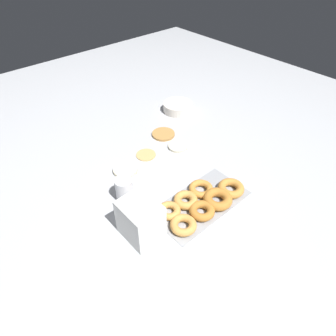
{
  "coord_description": "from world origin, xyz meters",
  "views": [
    {
      "loc": [
        -0.66,
        -0.82,
        0.89
      ],
      "look_at": [
        -0.01,
        -0.09,
        0.04
      ],
      "focal_mm": 32.0,
      "sensor_mm": 36.0,
      "label": 1
    }
  ],
  "objects_px": {
    "pancake_3": "(146,155)",
    "paper_cup": "(124,190)",
    "batter_bowl": "(178,107)",
    "pancake_0": "(126,170)",
    "pancake_1": "(163,134)",
    "donut_tray": "(203,202)",
    "container_stack": "(140,220)",
    "pancake_2": "(178,146)"
  },
  "relations": [
    {
      "from": "pancake_1",
      "to": "batter_bowl",
      "type": "bearing_deg",
      "value": 30.41
    },
    {
      "from": "pancake_1",
      "to": "donut_tray",
      "type": "bearing_deg",
      "value": -113.24
    },
    {
      "from": "pancake_3",
      "to": "paper_cup",
      "type": "height_order",
      "value": "paper_cup"
    },
    {
      "from": "pancake_2",
      "to": "batter_bowl",
      "type": "height_order",
      "value": "batter_bowl"
    },
    {
      "from": "pancake_0",
      "to": "donut_tray",
      "type": "bearing_deg",
      "value": -73.41
    },
    {
      "from": "pancake_0",
      "to": "batter_bowl",
      "type": "distance_m",
      "value": 0.58
    },
    {
      "from": "pancake_1",
      "to": "pancake_3",
      "type": "distance_m",
      "value": 0.19
    },
    {
      "from": "pancake_2",
      "to": "batter_bowl",
      "type": "distance_m",
      "value": 0.35
    },
    {
      "from": "pancake_3",
      "to": "container_stack",
      "type": "bearing_deg",
      "value": -130.09
    },
    {
      "from": "pancake_0",
      "to": "container_stack",
      "type": "distance_m",
      "value": 0.36
    },
    {
      "from": "pancake_1",
      "to": "batter_bowl",
      "type": "relative_size",
      "value": 0.7
    },
    {
      "from": "pancake_2",
      "to": "pancake_3",
      "type": "bearing_deg",
      "value": 160.44
    },
    {
      "from": "pancake_0",
      "to": "pancake_2",
      "type": "bearing_deg",
      "value": -5.17
    },
    {
      "from": "donut_tray",
      "to": "pancake_1",
      "type": "bearing_deg",
      "value": 66.76
    },
    {
      "from": "batter_bowl",
      "to": "donut_tray",
      "type": "bearing_deg",
      "value": -125.32
    },
    {
      "from": "pancake_1",
      "to": "pancake_3",
      "type": "xyz_separation_m",
      "value": [
        -0.17,
        -0.07,
        -0.0
      ]
    },
    {
      "from": "pancake_1",
      "to": "pancake_2",
      "type": "relative_size",
      "value": 1.24
    },
    {
      "from": "pancake_2",
      "to": "container_stack",
      "type": "bearing_deg",
      "value": -147.11
    },
    {
      "from": "pancake_0",
      "to": "paper_cup",
      "type": "bearing_deg",
      "value": -125.63
    },
    {
      "from": "paper_cup",
      "to": "pancake_1",
      "type": "bearing_deg",
      "value": 30.23
    },
    {
      "from": "pancake_2",
      "to": "batter_bowl",
      "type": "bearing_deg",
      "value": 47.24
    },
    {
      "from": "pancake_0",
      "to": "pancake_1",
      "type": "height_order",
      "value": "pancake_0"
    },
    {
      "from": "pancake_3",
      "to": "container_stack",
      "type": "xyz_separation_m",
      "value": [
        -0.29,
        -0.35,
        0.07
      ]
    },
    {
      "from": "pancake_0",
      "to": "paper_cup",
      "type": "height_order",
      "value": "paper_cup"
    },
    {
      "from": "donut_tray",
      "to": "batter_bowl",
      "type": "xyz_separation_m",
      "value": [
        0.43,
        0.6,
        0.01
      ]
    },
    {
      "from": "donut_tray",
      "to": "paper_cup",
      "type": "relative_size",
      "value": 3.85
    },
    {
      "from": "pancake_2",
      "to": "donut_tray",
      "type": "xyz_separation_m",
      "value": [
        -0.19,
        -0.34,
        0.01
      ]
    },
    {
      "from": "batter_bowl",
      "to": "container_stack",
      "type": "relative_size",
      "value": 1.11
    },
    {
      "from": "pancake_3",
      "to": "batter_bowl",
      "type": "bearing_deg",
      "value": 27.11
    },
    {
      "from": "batter_bowl",
      "to": "pancake_3",
      "type": "bearing_deg",
      "value": -152.89
    },
    {
      "from": "pancake_0",
      "to": "container_stack",
      "type": "relative_size",
      "value": 0.72
    },
    {
      "from": "pancake_1",
      "to": "batter_bowl",
      "type": "distance_m",
      "value": 0.26
    },
    {
      "from": "donut_tray",
      "to": "pancake_2",
      "type": "bearing_deg",
      "value": 61.46
    },
    {
      "from": "pancake_0",
      "to": "batter_bowl",
      "type": "bearing_deg",
      "value": 23.53
    },
    {
      "from": "batter_bowl",
      "to": "paper_cup",
      "type": "bearing_deg",
      "value": -149.7
    },
    {
      "from": "pancake_3",
      "to": "paper_cup",
      "type": "xyz_separation_m",
      "value": [
        -0.24,
        -0.17,
        0.05
      ]
    },
    {
      "from": "container_stack",
      "to": "paper_cup",
      "type": "bearing_deg",
      "value": 72.66
    },
    {
      "from": "pancake_1",
      "to": "pancake_3",
      "type": "bearing_deg",
      "value": -157.45
    },
    {
      "from": "pancake_0",
      "to": "paper_cup",
      "type": "distance_m",
      "value": 0.17
    },
    {
      "from": "container_stack",
      "to": "batter_bowl",
      "type": "bearing_deg",
      "value": 38.59
    },
    {
      "from": "pancake_1",
      "to": "pancake_0",
      "type": "bearing_deg",
      "value": -161.94
    },
    {
      "from": "pancake_3",
      "to": "donut_tray",
      "type": "xyz_separation_m",
      "value": [
        -0.03,
        -0.4,
        0.01
      ]
    }
  ]
}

